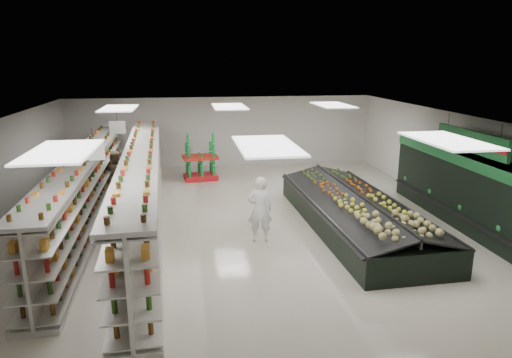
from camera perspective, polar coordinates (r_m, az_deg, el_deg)
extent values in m
plane|color=beige|center=(14.02, -1.59, -5.59)|extent=(16.00, 16.00, 0.00)
cube|color=white|center=(13.25, -1.69, 7.50)|extent=(14.00, 16.00, 0.02)
cube|color=silver|center=(21.36, -4.32, 5.90)|extent=(14.00, 0.02, 3.20)
cube|color=silver|center=(6.23, 7.98, -17.13)|extent=(14.00, 0.02, 3.20)
cube|color=silver|center=(15.97, 24.16, 1.62)|extent=(0.02, 16.00, 3.20)
cube|color=black|center=(14.63, 25.58, -1.67)|extent=(0.80, 8.00, 2.20)
cube|color=#1F7536|center=(14.41, 25.93, 1.95)|extent=(0.85, 8.00, 0.30)
cube|color=black|center=(14.65, 24.53, -3.79)|extent=(0.55, 7.80, 0.15)
cube|color=beige|center=(14.49, 25.20, -0.75)|extent=(0.45, 7.70, 0.03)
cube|color=beige|center=(14.42, 25.33, 0.39)|extent=(0.45, 7.70, 0.03)
cube|color=white|center=(11.46, -19.61, 3.22)|extent=(0.50, 0.06, 0.40)
cube|color=red|center=(11.46, -19.61, 3.22)|extent=(0.52, 0.02, 0.12)
cylinder|color=black|center=(11.41, -19.74, 4.69)|extent=(0.01, 0.01, 0.50)
cube|color=white|center=(15.35, -16.93, 6.17)|extent=(0.50, 0.06, 0.40)
cube|color=red|center=(15.35, -16.93, 6.17)|extent=(0.52, 0.02, 0.12)
cylinder|color=black|center=(15.31, -17.02, 7.28)|extent=(0.01, 0.01, 0.50)
cube|color=#1F7536|center=(14.14, 25.26, 4.30)|extent=(0.10, 3.20, 0.60)
cube|color=red|center=(14.11, 25.06, 4.30)|extent=(0.03, 3.20, 0.18)
cylinder|color=black|center=(13.12, 28.32, 5.01)|extent=(0.01, 0.01, 0.50)
cylinder|color=black|center=(15.08, 22.93, 6.66)|extent=(0.01, 0.01, 0.50)
cube|color=beige|center=(14.95, -20.06, -4.96)|extent=(1.25, 12.16, 0.12)
cube|color=beige|center=(14.67, -20.39, -1.46)|extent=(0.41, 12.14, 2.02)
cube|color=beige|center=(14.43, -20.76, 2.56)|extent=(1.25, 12.16, 0.08)
cube|color=beige|center=(14.95, -20.99, -4.55)|extent=(0.79, 12.05, 0.03)
cube|color=beige|center=(14.82, -21.14, -2.93)|extent=(0.79, 12.05, 0.03)
cube|color=beige|center=(14.70, -21.30, -1.28)|extent=(0.79, 12.05, 0.03)
cube|color=beige|center=(14.59, -21.46, 0.39)|extent=(0.79, 12.05, 0.03)
cube|color=beige|center=(14.49, -21.62, 2.08)|extent=(0.79, 12.05, 0.03)
cube|color=beige|center=(14.87, -19.22, -4.49)|extent=(0.79, 12.05, 0.03)
cube|color=beige|center=(14.74, -19.37, -2.86)|extent=(0.79, 12.05, 0.03)
cube|color=beige|center=(14.61, -19.51, -1.21)|extent=(0.79, 12.05, 0.03)
cube|color=beige|center=(14.50, -19.66, 0.47)|extent=(0.79, 12.05, 0.03)
cube|color=beige|center=(14.41, -19.81, 2.18)|extent=(0.79, 12.05, 0.03)
cube|color=beige|center=(14.29, -13.63, -5.34)|extent=(1.64, 13.28, 0.13)
cube|color=beige|center=(13.97, -13.89, -1.34)|extent=(0.71, 13.24, 2.21)
cube|color=beige|center=(13.71, -14.18, 3.28)|extent=(1.64, 13.28, 0.09)
cube|color=beige|center=(14.26, -14.69, -4.89)|extent=(1.12, 13.15, 0.03)
cube|color=beige|center=(14.11, -14.81, -3.04)|extent=(1.12, 13.15, 0.03)
cube|color=beige|center=(13.97, -14.94, -1.15)|extent=(1.12, 13.15, 0.03)
cube|color=beige|center=(13.85, -15.07, 0.77)|extent=(1.12, 13.15, 0.03)
cube|color=beige|center=(13.74, -15.21, 2.73)|extent=(1.12, 13.15, 0.03)
cube|color=beige|center=(14.23, -12.64, -4.79)|extent=(1.12, 13.15, 0.03)
cube|color=beige|center=(14.08, -12.75, -2.94)|extent=(1.12, 13.15, 0.03)
cube|color=beige|center=(13.94, -12.86, -1.05)|extent=(1.12, 13.15, 0.03)
cube|color=beige|center=(13.82, -12.98, 0.88)|extent=(1.12, 13.15, 0.03)
cube|color=beige|center=(13.72, -13.09, 2.84)|extent=(1.12, 13.15, 0.03)
cube|color=black|center=(13.91, 12.24, -4.47)|extent=(2.77, 7.53, 0.75)
cube|color=#262626|center=(13.37, 7.43, -3.26)|extent=(0.28, 7.45, 0.06)
cube|color=#262626|center=(14.30, 16.91, -2.59)|extent=(0.28, 7.45, 0.06)
cube|color=black|center=(13.52, 9.75, -2.68)|extent=(1.59, 7.38, 0.38)
cube|color=black|center=(14.02, 14.87, -2.33)|extent=(1.59, 7.38, 0.38)
cube|color=#262626|center=(13.72, 12.38, -2.08)|extent=(0.27, 7.35, 0.27)
cube|color=red|center=(19.17, -6.92, 0.27)|extent=(1.45, 1.06, 0.22)
cube|color=red|center=(18.98, -6.99, 2.73)|extent=(1.51, 1.12, 0.11)
imported|color=white|center=(12.43, 0.49, -3.80)|extent=(0.71, 0.50, 1.84)
imported|color=tan|center=(16.88, -16.98, 0.45)|extent=(0.74, 0.97, 1.78)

